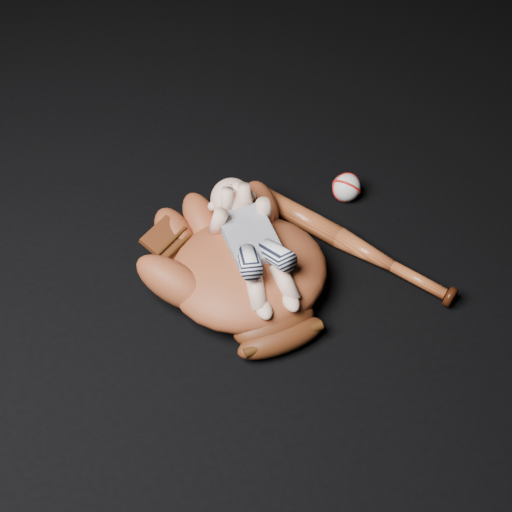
# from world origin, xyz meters

# --- Properties ---
(baseball_glove) EXTENTS (0.44, 0.49, 0.14)m
(baseball_glove) POSITION_xyz_m (-0.01, -0.06, 0.07)
(baseball_glove) COLOR maroon
(baseball_glove) RESTS_ON ground
(newborn_baby) EXTENTS (0.16, 0.34, 0.14)m
(newborn_baby) POSITION_xyz_m (0.01, -0.05, 0.12)
(newborn_baby) COLOR #E3AD92
(newborn_baby) RESTS_ON baseball_glove
(baseball_bat) EXTENTS (0.32, 0.44, 0.05)m
(baseball_bat) POSITION_xyz_m (0.23, -0.02, 0.02)
(baseball_bat) COLOR #97401D
(baseball_bat) RESTS_ON ground
(baseball) EXTENTS (0.09, 0.09, 0.06)m
(baseball) POSITION_xyz_m (0.28, 0.13, 0.03)
(baseball) COLOR silver
(baseball) RESTS_ON ground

